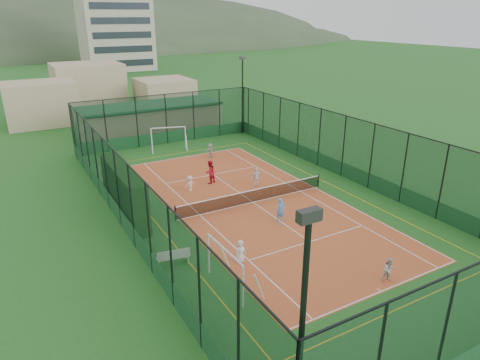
# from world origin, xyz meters

# --- Properties ---
(ground) EXTENTS (300.00, 300.00, 0.00)m
(ground) POSITION_xyz_m (0.00, 0.00, 0.00)
(ground) COLOR #245F20
(ground) RESTS_ON ground
(court_slab) EXTENTS (11.17, 23.97, 0.01)m
(court_slab) POSITION_xyz_m (0.00, 0.00, 0.01)
(court_slab) COLOR #C34C2B
(court_slab) RESTS_ON ground
(tennis_net) EXTENTS (11.67, 0.12, 1.06)m
(tennis_net) POSITION_xyz_m (0.00, 0.00, 0.53)
(tennis_net) COLOR black
(tennis_net) RESTS_ON ground
(perimeter_fence) EXTENTS (18.12, 34.12, 5.00)m
(perimeter_fence) POSITION_xyz_m (0.00, 0.00, 2.50)
(perimeter_fence) COLOR #113320
(perimeter_fence) RESTS_ON ground
(floodlight_sw) EXTENTS (0.60, 0.26, 8.25)m
(floodlight_sw) POSITION_xyz_m (-8.60, -16.60, 4.12)
(floodlight_sw) COLOR black
(floodlight_sw) RESTS_ON ground
(floodlight_ne) EXTENTS (0.60, 0.26, 8.25)m
(floodlight_ne) POSITION_xyz_m (8.60, 16.60, 4.12)
(floodlight_ne) COLOR black
(floodlight_ne) RESTS_ON ground
(clubhouse) EXTENTS (15.20, 7.20, 3.15)m
(clubhouse) POSITION_xyz_m (0.00, 22.00, 1.57)
(clubhouse) COLOR tan
(clubhouse) RESTS_ON ground
(apartment_tower) EXTENTS (15.00, 12.00, 30.00)m
(apartment_tower) POSITION_xyz_m (12.00, 82.00, 15.00)
(apartment_tower) COLOR beige
(apartment_tower) RESTS_ON ground
(distant_hills) EXTENTS (200.00, 60.00, 24.00)m
(distant_hills) POSITION_xyz_m (0.00, 150.00, 0.00)
(distant_hills) COLOR #384C33
(distant_hills) RESTS_ON ground
(hedge_left) EXTENTS (1.10, 7.36, 3.22)m
(hedge_left) POSITION_xyz_m (-8.30, 2.42, 1.61)
(hedge_left) COLOR black
(hedge_left) RESTS_ON ground
(white_bench) EXTENTS (1.80, 0.78, 0.98)m
(white_bench) POSITION_xyz_m (-7.80, -4.77, 0.49)
(white_bench) COLOR white
(white_bench) RESTS_ON ground
(futsal_goal_near) EXTENTS (3.45, 1.09, 2.21)m
(futsal_goal_near) POSITION_xyz_m (-6.42, -8.04, 1.10)
(futsal_goal_near) COLOR white
(futsal_goal_near) RESTS_ON ground
(futsal_goal_far) EXTENTS (3.50, 1.88, 2.17)m
(futsal_goal_far) POSITION_xyz_m (-0.61, 14.92, 1.09)
(futsal_goal_far) COLOR white
(futsal_goal_far) RESTS_ON ground
(child_near_left) EXTENTS (0.70, 0.54, 1.28)m
(child_near_left) POSITION_xyz_m (-4.58, -6.30, 0.65)
(child_near_left) COLOR white
(child_near_left) RESTS_ON court_slab
(child_near_mid) EXTENTS (0.61, 0.43, 1.57)m
(child_near_mid) POSITION_xyz_m (-0.00, -3.37, 0.80)
(child_near_mid) COLOR #509AE3
(child_near_mid) RESTS_ON court_slab
(child_near_right) EXTENTS (0.73, 0.64, 1.28)m
(child_near_right) POSITION_xyz_m (0.95, -11.41, 0.65)
(child_near_right) COLOR silver
(child_near_right) RESTS_ON court_slab
(child_far_left) EXTENTS (0.87, 0.60, 1.24)m
(child_far_left) POSITION_xyz_m (-3.06, 4.01, 0.63)
(child_far_left) COLOR white
(child_far_left) RESTS_ON court_slab
(child_far_right) EXTENTS (0.95, 0.62, 1.51)m
(child_far_right) POSITION_xyz_m (1.77, 2.44, 0.76)
(child_far_right) COLOR white
(child_far_right) RESTS_ON court_slab
(child_far_back) EXTENTS (1.27, 0.90, 1.32)m
(child_far_back) POSITION_xyz_m (1.80, 10.61, 0.67)
(child_far_back) COLOR silver
(child_far_back) RESTS_ON court_slab
(coach) EXTENTS (1.10, 1.00, 1.85)m
(coach) POSITION_xyz_m (-1.03, 4.79, 0.94)
(coach) COLOR red
(coach) RESTS_ON court_slab
(tennis_balls) EXTENTS (4.97, 1.56, 0.07)m
(tennis_balls) POSITION_xyz_m (0.18, 1.57, 0.04)
(tennis_balls) COLOR #CCE033
(tennis_balls) RESTS_ON court_slab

